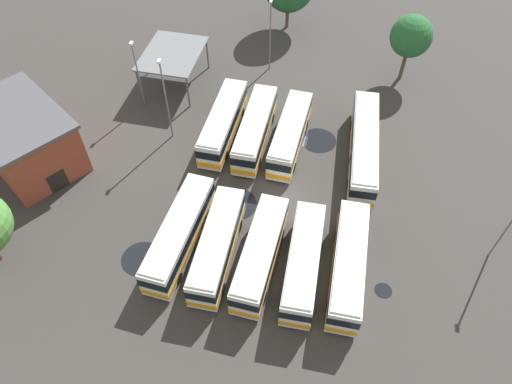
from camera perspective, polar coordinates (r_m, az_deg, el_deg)
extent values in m
plane|color=#383533|center=(44.96, 2.62, -0.79)|extent=(91.84, 91.84, 0.00)
cube|color=silver|center=(39.39, 11.06, -8.56)|extent=(10.89, 2.62, 2.91)
cube|color=beige|center=(38.12, 11.40, -7.36)|extent=(10.46, 2.42, 0.14)
cube|color=black|center=(39.00, 11.16, -8.20)|extent=(10.95, 2.66, 0.93)
cube|color=orange|center=(40.07, 10.89, -9.17)|extent=(10.95, 2.66, 0.58)
cube|color=black|center=(42.12, 11.76, -1.93)|extent=(0.10, 1.99, 1.07)
cylinder|color=black|center=(42.23, 9.68, -5.39)|extent=(1.01, 0.32, 1.00)
cylinder|color=black|center=(42.40, 12.67, -5.84)|extent=(1.01, 0.32, 1.00)
cylinder|color=black|center=(38.71, 8.70, -13.47)|extent=(1.01, 0.32, 1.00)
cylinder|color=black|center=(38.90, 12.04, -13.93)|extent=(1.01, 0.32, 1.00)
cube|color=silver|center=(38.96, 5.71, -8.44)|extent=(10.20, 2.47, 2.91)
cube|color=beige|center=(37.67, 5.89, -7.22)|extent=(9.79, 2.28, 0.14)
cube|color=black|center=(38.56, 5.76, -8.08)|extent=(10.25, 2.51, 0.93)
cube|color=orange|center=(39.65, 5.62, -9.05)|extent=(10.25, 2.51, 0.58)
cube|color=black|center=(41.44, 6.67, -2.09)|extent=(0.07, 1.99, 1.07)
cylinder|color=black|center=(41.76, 4.61, -5.47)|extent=(1.00, 0.30, 1.00)
cylinder|color=black|center=(41.75, 7.66, -5.92)|extent=(1.00, 0.30, 1.00)
cylinder|color=black|center=(38.52, 3.26, -13.11)|extent=(1.00, 0.30, 1.00)
cylinder|color=black|center=(38.51, 6.64, -13.61)|extent=(1.00, 0.30, 1.00)
cube|color=silver|center=(39.21, 0.53, -7.45)|extent=(10.39, 3.17, 2.91)
cube|color=beige|center=(37.93, 0.54, -6.21)|extent=(9.96, 2.95, 0.14)
cube|color=black|center=(38.82, 0.53, -7.08)|extent=(10.44, 3.21, 0.93)
cube|color=orange|center=(39.90, 0.52, -8.08)|extent=(10.44, 3.21, 0.58)
cube|color=black|center=(41.67, 2.31, -1.27)|extent=(0.21, 1.99, 1.07)
cylinder|color=black|center=(42.12, 0.14, -4.52)|extent=(1.02, 0.37, 1.00)
cylinder|color=black|center=(41.85, 3.10, -5.16)|extent=(1.02, 0.37, 1.00)
cylinder|color=black|center=(38.92, -2.32, -11.89)|extent=(1.02, 0.37, 1.00)
cylinder|color=black|center=(38.63, 0.93, -12.65)|extent=(1.02, 0.37, 1.00)
cube|color=silver|center=(39.78, -4.67, -6.43)|extent=(10.40, 2.56, 2.91)
cube|color=beige|center=(38.53, -4.81, -5.18)|extent=(9.99, 2.36, 0.14)
cube|color=black|center=(39.40, -4.71, -6.06)|extent=(10.46, 2.60, 0.93)
cube|color=orange|center=(40.46, -4.60, -7.07)|extent=(10.46, 2.60, 0.58)
cube|color=black|center=(42.30, -2.96, -0.26)|extent=(0.09, 1.99, 1.07)
cylinder|color=black|center=(42.77, -4.94, -3.59)|extent=(1.00, 0.31, 1.00)
cylinder|color=black|center=(42.38, -2.01, -4.08)|extent=(1.00, 0.31, 1.00)
cylinder|color=black|center=(39.52, -7.34, -10.95)|extent=(1.00, 0.31, 1.00)
cylinder|color=black|center=(39.09, -4.14, -11.58)|extent=(1.00, 0.31, 1.00)
cube|color=silver|center=(40.85, -9.18, -4.95)|extent=(11.21, 3.47, 2.91)
cube|color=beige|center=(39.63, -9.45, -3.68)|extent=(10.76, 3.23, 0.14)
cube|color=black|center=(40.48, -9.26, -4.57)|extent=(11.27, 3.51, 0.93)
cube|color=orange|center=(41.52, -9.04, -5.60)|extent=(11.27, 3.51, 0.58)
cube|color=black|center=(43.45, -6.54, 1.19)|extent=(0.25, 1.99, 1.07)
cylinder|color=black|center=(43.98, -8.65, -2.05)|extent=(1.02, 0.39, 1.00)
cylinder|color=black|center=(43.33, -5.92, -2.72)|extent=(1.02, 0.39, 1.00)
cylinder|color=black|center=(40.69, -12.25, -9.35)|extent=(1.02, 0.39, 1.00)
cylinder|color=black|center=(39.99, -9.33, -10.21)|extent=(1.02, 0.39, 1.00)
cube|color=silver|center=(48.38, 12.86, 5.41)|extent=(13.66, 2.69, 2.91)
cube|color=beige|center=(47.35, 13.17, 6.72)|extent=(13.11, 2.48, 0.14)
cube|color=black|center=(48.07, 12.95, 5.80)|extent=(13.73, 2.73, 0.93)
cube|color=orange|center=(48.94, 12.69, 4.73)|extent=(13.73, 2.73, 0.58)
cube|color=black|center=(53.17, 13.13, 10.92)|extent=(0.10, 1.99, 1.07)
cube|color=#47474C|center=(47.31, 12.82, 4.16)|extent=(0.95, 2.49, 2.79)
cylinder|color=black|center=(52.24, 11.51, 7.80)|extent=(1.01, 0.32, 1.00)
cylinder|color=black|center=(52.45, 13.94, 7.45)|extent=(1.01, 0.32, 1.00)
cylinder|color=black|center=(46.24, 11.11, 0.88)|extent=(1.01, 0.32, 1.00)
cylinder|color=black|center=(46.48, 13.83, 0.52)|extent=(1.01, 0.32, 1.00)
cube|color=silver|center=(48.54, 4.13, 6.95)|extent=(10.72, 3.20, 2.91)
cube|color=beige|center=(47.52, 4.23, 8.29)|extent=(10.29, 2.98, 0.14)
cube|color=black|center=(48.23, 4.16, 7.36)|extent=(10.78, 3.24, 0.93)
cube|color=orange|center=(49.10, 4.08, 6.26)|extent=(10.78, 3.24, 0.58)
cube|color=black|center=(52.14, 5.43, 11.24)|extent=(0.21, 1.99, 1.07)
cylinder|color=black|center=(51.92, 3.62, 8.55)|extent=(1.02, 0.37, 1.00)
cylinder|color=black|center=(51.67, 6.06, 8.09)|extent=(1.02, 0.37, 1.00)
cylinder|color=black|center=(47.29, 1.88, 3.47)|extent=(1.02, 0.37, 1.00)
cylinder|color=black|center=(47.01, 4.52, 2.95)|extent=(1.02, 0.37, 1.00)
cube|color=silver|center=(49.01, -0.10, 7.61)|extent=(10.97, 2.78, 2.91)
cube|color=beige|center=(47.99, -0.10, 8.95)|extent=(10.53, 2.57, 0.14)
cube|color=black|center=(48.70, -0.10, 8.02)|extent=(11.03, 2.82, 0.93)
cube|color=orange|center=(49.56, -0.10, 6.92)|extent=(11.03, 2.82, 0.58)
cube|color=black|center=(52.72, 1.23, 11.97)|extent=(0.13, 1.99, 1.07)
cylinder|color=black|center=(52.49, -0.48, 9.21)|extent=(1.01, 0.33, 1.00)
cylinder|color=black|center=(52.15, 1.94, 8.85)|extent=(1.01, 0.33, 1.00)
cylinder|color=black|center=(47.73, -2.30, 4.02)|extent=(1.01, 0.33, 1.00)
cylinder|color=black|center=(47.36, 0.32, 3.60)|extent=(1.01, 0.33, 1.00)
cube|color=silver|center=(49.83, -3.97, 8.33)|extent=(11.10, 2.88, 2.91)
cube|color=beige|center=(48.83, -4.06, 9.66)|extent=(10.65, 2.67, 0.14)
cube|color=black|center=(49.52, -4.00, 8.73)|extent=(11.16, 2.92, 0.93)
cube|color=orange|center=(50.37, -3.92, 7.64)|extent=(11.16, 2.92, 0.58)
cube|color=black|center=(53.54, -2.37, 12.62)|extent=(0.14, 1.99, 1.07)
cylinder|color=black|center=(53.37, -4.06, 9.87)|extent=(1.01, 0.34, 1.00)
cylinder|color=black|center=(52.87, -1.70, 9.54)|extent=(1.01, 0.34, 1.00)
cylinder|color=black|center=(48.63, -6.25, 4.79)|extent=(1.01, 0.34, 1.00)
cylinder|color=black|center=(48.09, -3.71, 4.38)|extent=(1.01, 0.34, 1.00)
cube|color=#99422D|center=(51.43, -26.07, 5.67)|extent=(11.92, 12.76, 5.70)
cube|color=#4C4C51|center=(49.60, -27.26, 8.14)|extent=(12.64, 13.53, 0.36)
cube|color=black|center=(48.64, -22.75, 1.20)|extent=(1.50, 1.09, 2.20)
cube|color=slate|center=(56.28, -10.09, 16.12)|extent=(8.34, 6.62, 0.20)
cylinder|color=#59595B|center=(61.29, -11.23, 16.68)|extent=(0.20, 0.20, 3.96)
cylinder|color=#59595B|center=(59.44, -5.87, 16.23)|extent=(0.20, 0.20, 3.96)
cylinder|color=#59595B|center=(55.77, -13.92, 12.39)|extent=(0.20, 0.20, 3.96)
cylinder|color=#59595B|center=(53.74, -8.20, 11.81)|extent=(0.20, 0.20, 3.96)
cylinder|color=slate|center=(53.82, -13.96, 13.38)|extent=(0.16, 0.16, 7.74)
cube|color=silver|center=(51.59, -14.82, 16.96)|extent=(0.56, 0.28, 0.20)
cylinder|color=slate|center=(57.86, 1.71, 18.12)|extent=(0.16, 0.16, 8.51)
cube|color=silver|center=(55.64, 1.82, 22.00)|extent=(0.56, 0.28, 0.20)
cylinder|color=slate|center=(43.00, 27.95, -3.98)|extent=(0.16, 0.16, 7.72)
cylinder|color=slate|center=(48.62, -10.73, 10.62)|extent=(0.16, 0.16, 9.18)
cube|color=silver|center=(45.80, -11.61, 15.22)|extent=(0.56, 0.28, 0.20)
cylinder|color=brown|center=(60.20, 17.32, 14.42)|extent=(0.44, 0.44, 3.57)
sphere|color=#235B2D|center=(58.21, 18.21, 17.42)|extent=(4.71, 4.71, 4.71)
cylinder|color=brown|center=(67.50, 3.78, 20.34)|extent=(0.44, 0.44, 2.98)
cylinder|color=black|center=(50.72, 7.53, 6.18)|extent=(3.78, 3.78, 0.01)
cylinder|color=black|center=(40.84, 15.09, -11.41)|extent=(1.46, 1.46, 0.01)
cylinder|color=black|center=(42.18, -13.64, -7.83)|extent=(3.51, 3.51, 0.01)
cylinder|color=black|center=(44.53, -2.45, -1.45)|extent=(3.97, 3.97, 0.01)
cylinder|color=black|center=(44.96, -2.58, -0.78)|extent=(1.65, 1.65, 0.01)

